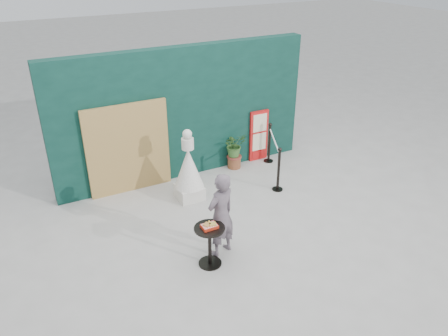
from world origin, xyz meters
TOP-DOWN VIEW (x-y plane):
  - ground at (0.00, 0.00)m, footprint 60.00×60.00m
  - back_wall at (0.00, 3.15)m, footprint 6.00×0.30m
  - bamboo_fence at (-1.40, 2.94)m, footprint 1.80×0.08m
  - woman at (-0.67, 0.04)m, footprint 0.66×0.53m
  - menu_board at (1.90, 2.95)m, footprint 0.50×0.07m
  - statue at (-0.41, 2.01)m, footprint 0.62×0.62m
  - cafe_table at (-0.98, -0.16)m, footprint 0.52×0.52m
  - food_basket at (-0.98, -0.15)m, footprint 0.26×0.19m
  - planter at (1.14, 2.84)m, footprint 0.53×0.46m
  - stanchion_barrier at (1.77, 2.08)m, footprint 0.84×1.54m

SIDE VIEW (x-z plane):
  - ground at x=0.00m, z-range 0.00..0.00m
  - stanchion_barrier at x=1.77m, z-range -0.02..1.01m
  - cafe_table at x=-0.98m, z-range 0.12..0.87m
  - planter at x=1.14m, z-range 0.07..0.97m
  - menu_board at x=1.90m, z-range 0.00..1.30m
  - statue at x=-0.41m, z-range -0.15..1.45m
  - woman at x=-0.67m, z-range 0.00..1.57m
  - food_basket at x=-0.98m, z-range 0.73..0.84m
  - bamboo_fence at x=-1.40m, z-range 0.00..2.00m
  - back_wall at x=0.00m, z-range 0.00..3.00m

